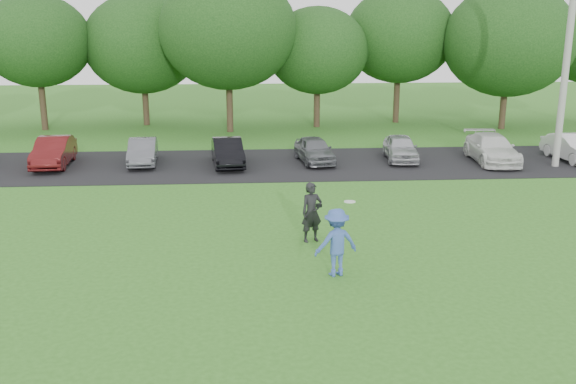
% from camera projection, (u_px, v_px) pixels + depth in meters
% --- Properties ---
extents(ground, '(100.00, 100.00, 0.00)m').
position_uv_depth(ground, '(298.00, 284.00, 15.05)').
color(ground, '#326C1F').
rests_on(ground, ground).
extents(parking_lot, '(32.00, 6.50, 0.03)m').
position_uv_depth(parking_lot, '(273.00, 164.00, 27.57)').
color(parking_lot, black).
rests_on(parking_lot, ground).
extents(utility_pole, '(0.28, 0.28, 10.27)m').
position_uv_depth(utility_pole, '(569.00, 42.00, 25.82)').
color(utility_pole, '#A1A09C').
rests_on(utility_pole, ground).
extents(frisbee_player, '(1.21, 0.89, 1.88)m').
position_uv_depth(frisbee_player, '(336.00, 242.00, 15.36)').
color(frisbee_player, '#3C5AAA').
rests_on(frisbee_player, ground).
extents(camera_bystander, '(0.71, 0.58, 1.69)m').
position_uv_depth(camera_bystander, '(312.00, 212.00, 17.75)').
color(camera_bystander, black).
rests_on(camera_bystander, ground).
extents(parked_cars, '(28.14, 4.46, 1.22)m').
position_uv_depth(parked_cars, '(271.00, 151.00, 27.41)').
color(parked_cars, black).
rests_on(parked_cars, parking_lot).
extents(tree_row, '(42.39, 9.85, 8.64)m').
position_uv_depth(tree_row, '(292.00, 41.00, 35.82)').
color(tree_row, '#38281C').
rests_on(tree_row, ground).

